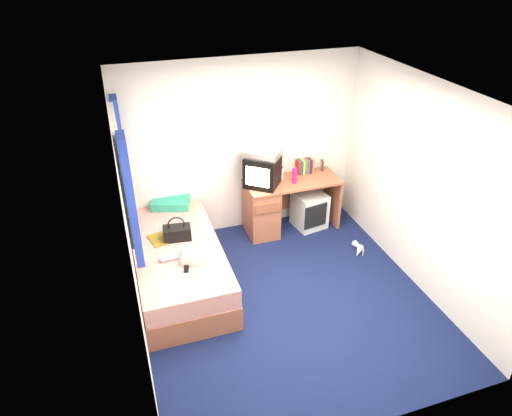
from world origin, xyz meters
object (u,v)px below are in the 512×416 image
object	(u,v)px
vcr	(263,153)
towel	(197,256)
picture_frame	(322,165)
bed	(179,264)
pink_water_bottle	(295,176)
desk	(273,205)
handbag	(177,232)
colour_swatch_fan	(188,275)
pillow	(171,203)
remote_control	(186,268)
storage_cube	(309,210)
crt_tv	(262,171)
white_heels	(359,249)
aerosol_can	(281,174)
water_bottle	(170,257)
magazine	(159,239)

from	to	relation	value
vcr	towel	world-z (taller)	vcr
picture_frame	bed	bearing A→B (deg)	-142.34
picture_frame	pink_water_bottle	xyz separation A→B (m)	(-0.53, -0.25, 0.03)
picture_frame	vcr	bearing A→B (deg)	-154.09
desk	handbag	world-z (taller)	handbag
picture_frame	colour_swatch_fan	bearing A→B (deg)	-130.59
pillow	remote_control	size ratio (longest dim) A/B	3.04
storage_cube	vcr	world-z (taller)	vcr
bed	pink_water_bottle	xyz separation A→B (m)	(1.73, 0.66, 0.59)
crt_tv	picture_frame	size ratio (longest dim) A/B	4.08
crt_tv	white_heels	distance (m)	1.66
storage_cube	aerosol_can	world-z (taller)	aerosol_can
remote_control	vcr	bearing A→B (deg)	56.22
pillow	handbag	bearing A→B (deg)	-93.56
crt_tv	picture_frame	distance (m)	0.99
pillow	storage_cube	distance (m)	1.96
storage_cube	pink_water_bottle	bearing A→B (deg)	175.92
aerosol_can	towel	bearing A→B (deg)	-140.99
bed	water_bottle	distance (m)	0.41
vcr	remote_control	xyz separation A→B (m)	(-1.28, -1.21, -0.66)
magazine	colour_swatch_fan	world-z (taller)	magazine
towel	handbag	bearing A→B (deg)	106.20
desk	handbag	xyz separation A→B (m)	(-1.42, -0.60, 0.22)
picture_frame	pink_water_bottle	size ratio (longest dim) A/B	0.67
white_heels	desk	bearing A→B (deg)	136.32
picture_frame	aerosol_can	distance (m)	0.67
towel	colour_swatch_fan	distance (m)	0.28
storage_cube	remote_control	size ratio (longest dim) A/B	3.21
towel	pink_water_bottle	bearing A→B (deg)	32.77
bed	towel	bearing A→B (deg)	-62.85
bed	magazine	bearing A→B (deg)	134.26
desk	pink_water_bottle	world-z (taller)	pink_water_bottle
bed	vcr	xyz separation A→B (m)	(1.30, 0.74, 0.94)
storage_cube	handbag	xyz separation A→B (m)	(-1.96, -0.55, 0.37)
handbag	vcr	bearing A→B (deg)	31.93
aerosol_can	colour_swatch_fan	xyz separation A→B (m)	(-1.57, -1.39, -0.29)
bed	storage_cube	world-z (taller)	bed
storage_cube	remote_control	xyz separation A→B (m)	(-1.97, -1.15, 0.29)
storage_cube	water_bottle	xyz separation A→B (m)	(-2.11, -0.94, 0.32)
pink_water_bottle	remote_control	size ratio (longest dim) A/B	1.30
aerosol_can	handbag	distance (m)	1.72
water_bottle	colour_swatch_fan	xyz separation A→B (m)	(0.14, -0.33, -0.03)
bed	white_heels	bearing A→B (deg)	-3.21
picture_frame	magazine	distance (m)	2.56
pillow	towel	distance (m)	1.26
bed	pink_water_bottle	bearing A→B (deg)	20.85
crt_tv	colour_swatch_fan	world-z (taller)	crt_tv
aerosol_can	white_heels	world-z (taller)	aerosol_can
pink_water_bottle	towel	size ratio (longest dim) A/B	0.67
magazine	water_bottle	size ratio (longest dim) A/B	1.40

